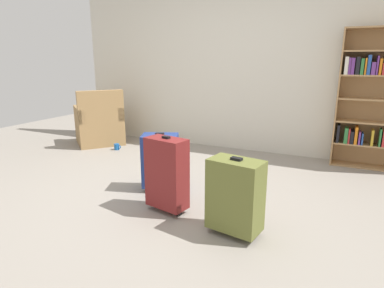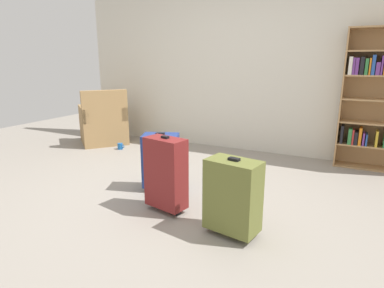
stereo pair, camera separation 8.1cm
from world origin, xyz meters
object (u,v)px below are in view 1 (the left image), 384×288
object	(u,v)px
bookshelf	(381,99)
mug	(117,147)
suitcase_olive	(235,195)
armchair	(100,125)
suitcase_navy_blue	(160,160)
suitcase_dark_red	(167,173)

from	to	relation	value
bookshelf	mug	world-z (taller)	bookshelf
suitcase_olive	armchair	bearing A→B (deg)	147.99
suitcase_olive	suitcase_navy_blue	bearing A→B (deg)	151.29
bookshelf	mug	size ratio (longest dim) A/B	14.49
armchair	suitcase_olive	world-z (taller)	armchair
bookshelf	armchair	distance (m)	4.09
bookshelf	suitcase_dark_red	distance (m)	2.90
armchair	suitcase_navy_blue	world-z (taller)	armchair
armchair	mug	bearing A→B (deg)	-22.07
armchair	suitcase_olive	distance (m)	3.45
mug	suitcase_dark_red	xyz separation A→B (m)	(1.76, -1.50, 0.32)
suitcase_dark_red	suitcase_olive	bearing A→B (deg)	-10.49
suitcase_navy_blue	suitcase_olive	distance (m)	1.14
armchair	mug	distance (m)	0.59
suitcase_navy_blue	suitcase_olive	world-z (taller)	suitcase_olive
mug	suitcase_navy_blue	size ratio (longest dim) A/B	0.19
suitcase_dark_red	suitcase_olive	size ratio (longest dim) A/B	1.11
bookshelf	suitcase_navy_blue	xyz separation A→B (m)	(-2.09, -1.82, -0.56)
armchair	mug	xyz separation A→B (m)	(0.49, -0.20, -0.27)
bookshelf	suitcase_navy_blue	bearing A→B (deg)	-138.98
mug	suitcase_navy_blue	world-z (taller)	suitcase_navy_blue
bookshelf	suitcase_dark_red	world-z (taller)	bookshelf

